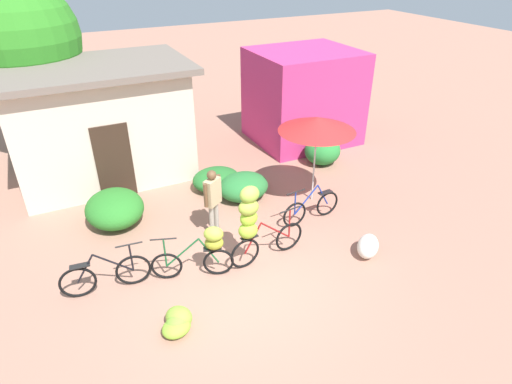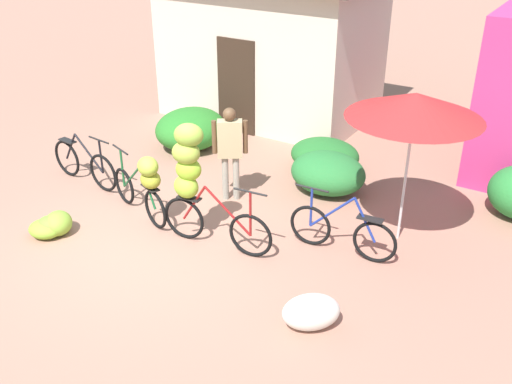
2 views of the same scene
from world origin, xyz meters
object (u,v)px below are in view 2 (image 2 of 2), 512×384
object	(u,v)px
banana_pile_on_ground	(52,226)
building_low	(271,45)
market_umbrella	(415,106)
produce_sack	(311,312)
bicycle_center_loaded	(194,175)
bicycle_near_pile	(145,182)
bicycle_leftmost	(84,164)
bicycle_by_shop	(342,232)
person_vendor	(230,145)

from	to	relation	value
banana_pile_on_ground	building_low	bearing A→B (deg)	90.07
market_umbrella	building_low	bearing A→B (deg)	139.83
produce_sack	bicycle_center_loaded	bearing A→B (deg)	160.31
bicycle_near_pile	banana_pile_on_ground	size ratio (longest dim) A/B	2.03
bicycle_leftmost	bicycle_center_loaded	size ratio (longest dim) A/B	0.92
produce_sack	market_umbrella	bearing A→B (deg)	85.53
bicycle_by_shop	person_vendor	world-z (taller)	person_vendor
building_low	bicycle_by_shop	world-z (taller)	building_low
person_vendor	banana_pile_on_ground	bearing A→B (deg)	-124.12
banana_pile_on_ground	market_umbrella	bearing A→B (deg)	31.12
bicycle_by_shop	produce_sack	distance (m)	1.71
bicycle_center_loaded	produce_sack	xyz separation A→B (m)	(2.31, -0.83, -0.86)
building_low	produce_sack	distance (m)	7.69
produce_sack	building_low	bearing A→B (deg)	124.32
building_low	banana_pile_on_ground	size ratio (longest dim) A/B	6.42
bicycle_center_loaded	person_vendor	size ratio (longest dim) A/B	1.14
bicycle_near_pile	person_vendor	size ratio (longest dim) A/B	0.97
bicycle_leftmost	bicycle_center_loaded	distance (m)	2.99
bicycle_leftmost	bicycle_near_pile	xyz separation A→B (m)	(1.84, -0.45, 0.31)
building_low	bicycle_leftmost	distance (m)	5.15
market_umbrella	produce_sack	size ratio (longest dim) A/B	3.22
building_low	bicycle_center_loaded	bearing A→B (deg)	-70.13
bicycle_leftmost	person_vendor	distance (m)	2.75
bicycle_leftmost	bicycle_by_shop	bearing A→B (deg)	3.89
bicycle_near_pile	bicycle_by_shop	distance (m)	3.07
bicycle_near_pile	bicycle_center_loaded	bearing A→B (deg)	-3.43
building_low	market_umbrella	distance (m)	5.86
market_umbrella	bicycle_center_loaded	world-z (taller)	market_umbrella
person_vendor	bicycle_near_pile	bearing A→B (deg)	-117.82
bicycle_near_pile	person_vendor	distance (m)	1.51
bicycle_by_shop	banana_pile_on_ground	bearing A→B (deg)	-154.38
bicycle_leftmost	bicycle_near_pile	size ratio (longest dim) A/B	1.08
building_low	banana_pile_on_ground	distance (m)	6.61
building_low	produce_sack	world-z (taller)	building_low
market_umbrella	bicycle_center_loaded	xyz separation A→B (m)	(-2.50, -1.66, -1.00)
building_low	banana_pile_on_ground	bearing A→B (deg)	-89.93
person_vendor	market_umbrella	bearing A→B (deg)	5.83
bicycle_near_pile	banana_pile_on_ground	xyz separation A→B (m)	(-0.94, -1.09, -0.52)
bicycle_center_loaded	banana_pile_on_ground	world-z (taller)	bicycle_center_loaded
bicycle_near_pile	person_vendor	world-z (taller)	person_vendor
bicycle_leftmost	bicycle_by_shop	world-z (taller)	bicycle_leftmost
bicycle_by_shop	produce_sack	world-z (taller)	bicycle_by_shop
building_low	bicycle_leftmost	xyz separation A→B (m)	(-0.90, -4.92, -1.22)
produce_sack	person_vendor	xyz separation A→B (m)	(-2.63, 2.20, 0.76)
bicycle_near_pile	banana_pile_on_ground	distance (m)	1.53
bicycle_center_loaded	produce_sack	world-z (taller)	bicycle_center_loaded
market_umbrella	bicycle_by_shop	bearing A→B (deg)	-124.48
building_low	produce_sack	xyz separation A→B (m)	(4.27, -6.25, -1.37)
banana_pile_on_ground	produce_sack	bearing A→B (deg)	2.75
market_umbrella	bicycle_center_loaded	bearing A→B (deg)	-146.46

